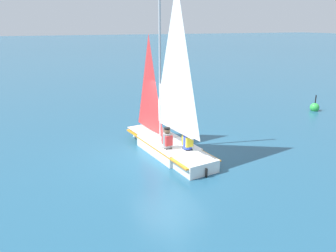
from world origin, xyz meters
The scene contains 5 objects.
ground_plane centered at (0.00, 0.00, 0.00)m, with size 260.00×260.00×0.00m, color #235675.
sailboat_main centered at (-0.01, 0.00, 0.90)m, with size 4.71×1.97×5.96m.
sailor_helm centered at (-0.57, 0.26, 0.63)m, with size 0.37×0.34×1.16m.
sailor_crew centered at (-0.95, -0.34, 0.63)m, with size 0.37×0.34×1.16m.
buoy_marker centered at (2.65, -9.69, 0.18)m, with size 0.49×0.49×0.93m.
Camera 1 is at (-10.40, 4.20, 4.55)m, focal length 35.00 mm.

